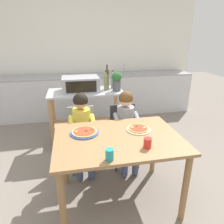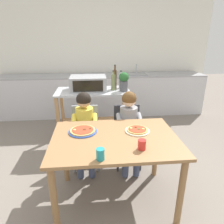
{
  "view_description": "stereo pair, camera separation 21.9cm",
  "coord_description": "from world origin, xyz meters",
  "px_view_note": "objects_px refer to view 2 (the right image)",
  "views": [
    {
      "loc": [
        -0.41,
        -1.71,
        1.69
      ],
      "look_at": [
        0.0,
        0.3,
        0.91
      ],
      "focal_mm": 32.65,
      "sensor_mm": 36.0,
      "label": 1
    },
    {
      "loc": [
        -0.2,
        -1.74,
        1.69
      ],
      "look_at": [
        0.0,
        0.3,
        0.91
      ],
      "focal_mm": 32.65,
      "sensor_mm": 36.0,
      "label": 2
    }
  ],
  "objects_px": {
    "dining_chair_right": "(127,131)",
    "pizza_plate_blue_rimmed": "(83,131)",
    "pizza_plate_cream": "(137,130)",
    "drinking_cup_teal": "(100,154)",
    "child_in_yellow_shirt": "(85,124)",
    "child_in_grey_shirt": "(129,123)",
    "toaster_oven": "(88,83)",
    "potted_herb_plant": "(124,81)",
    "dining_table": "(115,147)",
    "bottle_slim_sauce": "(121,81)",
    "bottle_dark_olive_oil": "(113,82)",
    "dining_chair_left": "(86,132)",
    "bottle_squat_spirits": "(115,79)",
    "kitchen_island_cart": "(94,108)",
    "drinking_cup_red": "(142,145)"
  },
  "relations": [
    {
      "from": "dining_chair_right",
      "to": "pizza_plate_blue_rimmed",
      "type": "distance_m",
      "value": 0.83
    },
    {
      "from": "pizza_plate_cream",
      "to": "drinking_cup_teal",
      "type": "relative_size",
      "value": 2.6
    },
    {
      "from": "child_in_yellow_shirt",
      "to": "child_in_grey_shirt",
      "type": "height_order",
      "value": "same"
    },
    {
      "from": "toaster_oven",
      "to": "pizza_plate_blue_rimmed",
      "type": "height_order",
      "value": "toaster_oven"
    },
    {
      "from": "potted_herb_plant",
      "to": "pizza_plate_blue_rimmed",
      "type": "bearing_deg",
      "value": -117.3
    },
    {
      "from": "dining_table",
      "to": "bottle_slim_sauce",
      "type": "bearing_deg",
      "value": 80.19
    },
    {
      "from": "bottle_dark_olive_oil",
      "to": "dining_chair_left",
      "type": "distance_m",
      "value": 0.95
    },
    {
      "from": "bottle_dark_olive_oil",
      "to": "drinking_cup_teal",
      "type": "relative_size",
      "value": 3.13
    },
    {
      "from": "toaster_oven",
      "to": "bottle_squat_spirits",
      "type": "xyz_separation_m",
      "value": [
        0.43,
        0.07,
        0.05
      ]
    },
    {
      "from": "dining_chair_right",
      "to": "dining_table",
      "type": "bearing_deg",
      "value": -109.55
    },
    {
      "from": "dining_chair_left",
      "to": "bottle_dark_olive_oil",
      "type": "bearing_deg",
      "value": 56.59
    },
    {
      "from": "kitchen_island_cart",
      "to": "pizza_plate_cream",
      "type": "xyz_separation_m",
      "value": [
        0.44,
        -1.26,
        0.18
      ]
    },
    {
      "from": "bottle_dark_olive_oil",
      "to": "pizza_plate_cream",
      "type": "relative_size",
      "value": 1.2
    },
    {
      "from": "kitchen_island_cart",
      "to": "pizza_plate_cream",
      "type": "height_order",
      "value": "kitchen_island_cart"
    },
    {
      "from": "child_in_yellow_shirt",
      "to": "bottle_dark_olive_oil",
      "type": "bearing_deg",
      "value": 60.86
    },
    {
      "from": "bottle_slim_sauce",
      "to": "toaster_oven",
      "type": "bearing_deg",
      "value": -170.11
    },
    {
      "from": "child_in_yellow_shirt",
      "to": "bottle_squat_spirits",
      "type": "bearing_deg",
      "value": 61.63
    },
    {
      "from": "potted_herb_plant",
      "to": "pizza_plate_cream",
      "type": "height_order",
      "value": "potted_herb_plant"
    },
    {
      "from": "drinking_cup_teal",
      "to": "child_in_grey_shirt",
      "type": "bearing_deg",
      "value": 66.64
    },
    {
      "from": "dining_chair_right",
      "to": "toaster_oven",
      "type": "bearing_deg",
      "value": 125.51
    },
    {
      "from": "child_in_yellow_shirt",
      "to": "dining_table",
      "type": "bearing_deg",
      "value": -61.95
    },
    {
      "from": "dining_table",
      "to": "child_in_grey_shirt",
      "type": "height_order",
      "value": "child_in_grey_shirt"
    },
    {
      "from": "toaster_oven",
      "to": "potted_herb_plant",
      "type": "height_order",
      "value": "potted_herb_plant"
    },
    {
      "from": "dining_chair_left",
      "to": "pizza_plate_cream",
      "type": "distance_m",
      "value": 0.87
    },
    {
      "from": "child_in_grey_shirt",
      "to": "dining_chair_left",
      "type": "bearing_deg",
      "value": 164.99
    },
    {
      "from": "drinking_cup_red",
      "to": "bottle_slim_sauce",
      "type": "bearing_deg",
      "value": 88.31
    },
    {
      "from": "toaster_oven",
      "to": "child_in_grey_shirt",
      "type": "xyz_separation_m",
      "value": [
        0.51,
        -0.84,
        -0.33
      ]
    },
    {
      "from": "child_in_grey_shirt",
      "to": "dining_table",
      "type": "bearing_deg",
      "value": -113.37
    },
    {
      "from": "kitchen_island_cart",
      "to": "child_in_grey_shirt",
      "type": "distance_m",
      "value": 0.93
    },
    {
      "from": "bottle_squat_spirits",
      "to": "dining_chair_left",
      "type": "height_order",
      "value": "bottle_squat_spirits"
    },
    {
      "from": "toaster_oven",
      "to": "pizza_plate_blue_rimmed",
      "type": "distance_m",
      "value": 1.27
    },
    {
      "from": "child_in_yellow_shirt",
      "to": "drinking_cup_teal",
      "type": "distance_m",
      "value": 0.98
    },
    {
      "from": "toaster_oven",
      "to": "dining_table",
      "type": "xyz_separation_m",
      "value": [
        0.27,
        -1.4,
        -0.33
      ]
    },
    {
      "from": "child_in_grey_shirt",
      "to": "bottle_dark_olive_oil",
      "type": "bearing_deg",
      "value": 98.31
    },
    {
      "from": "potted_herb_plant",
      "to": "child_in_yellow_shirt",
      "type": "bearing_deg",
      "value": -130.04
    },
    {
      "from": "toaster_oven",
      "to": "dining_chair_left",
      "type": "distance_m",
      "value": 0.85
    },
    {
      "from": "kitchen_island_cart",
      "to": "drinking_cup_teal",
      "type": "height_order",
      "value": "kitchen_island_cart"
    },
    {
      "from": "kitchen_island_cart",
      "to": "dining_chair_left",
      "type": "distance_m",
      "value": 0.68
    },
    {
      "from": "dining_table",
      "to": "dining_chair_right",
      "type": "height_order",
      "value": "dining_chair_right"
    },
    {
      "from": "pizza_plate_blue_rimmed",
      "to": "dining_table",
      "type": "bearing_deg",
      "value": -25.23
    },
    {
      "from": "bottle_squat_spirits",
      "to": "bottle_slim_sauce",
      "type": "xyz_separation_m",
      "value": [
        0.1,
        0.02,
        -0.04
      ]
    },
    {
      "from": "toaster_oven",
      "to": "drinking_cup_teal",
      "type": "bearing_deg",
      "value": -86.36
    },
    {
      "from": "child_in_yellow_shirt",
      "to": "child_in_grey_shirt",
      "type": "relative_size",
      "value": 1.0
    },
    {
      "from": "bottle_dark_olive_oil",
      "to": "dining_chair_right",
      "type": "height_order",
      "value": "bottle_dark_olive_oil"
    },
    {
      "from": "bottle_slim_sauce",
      "to": "child_in_grey_shirt",
      "type": "bearing_deg",
      "value": -90.93
    },
    {
      "from": "bottle_dark_olive_oil",
      "to": "bottle_squat_spirits",
      "type": "bearing_deg",
      "value": 68.76
    },
    {
      "from": "kitchen_island_cart",
      "to": "drinking_cup_red",
      "type": "height_order",
      "value": "kitchen_island_cart"
    },
    {
      "from": "dining_table",
      "to": "pizza_plate_blue_rimmed",
      "type": "distance_m",
      "value": 0.37
    },
    {
      "from": "dining_table",
      "to": "dining_chair_left",
      "type": "xyz_separation_m",
      "value": [
        -0.31,
        0.71,
        -0.17
      ]
    },
    {
      "from": "dining_chair_right",
      "to": "child_in_yellow_shirt",
      "type": "height_order",
      "value": "child_in_yellow_shirt"
    }
  ]
}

